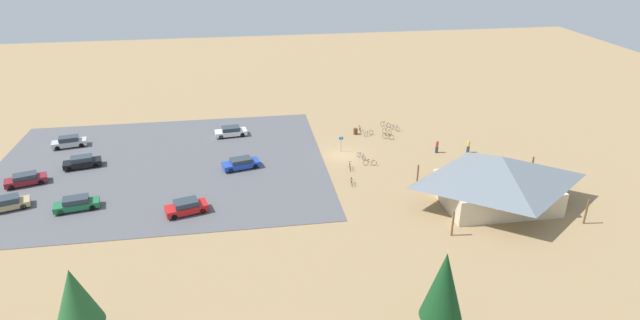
# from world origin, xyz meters

# --- Properties ---
(ground) EXTENTS (160.00, 160.00, 0.00)m
(ground) POSITION_xyz_m (0.00, 0.00, 0.00)
(ground) COLOR #9E7F56
(ground) RESTS_ON ground
(parking_lot_asphalt) EXTENTS (40.96, 32.95, 0.05)m
(parking_lot_asphalt) POSITION_xyz_m (23.33, -0.03, 0.03)
(parking_lot_asphalt) COLOR #56565B
(parking_lot_asphalt) RESTS_ON ground
(bike_pavilion) EXTENTS (14.66, 11.05, 5.66)m
(bike_pavilion) POSITION_xyz_m (-13.85, 15.33, 3.22)
(bike_pavilion) COLOR beige
(bike_pavilion) RESTS_ON ground
(trash_bin) EXTENTS (0.60, 0.60, 0.90)m
(trash_bin) POSITION_xyz_m (-3.24, -6.99, 0.45)
(trash_bin) COLOR brown
(trash_bin) RESTS_ON ground
(lot_sign) EXTENTS (0.56, 0.08, 2.20)m
(lot_sign) POSITION_xyz_m (0.03, -1.24, 1.41)
(lot_sign) COLOR #99999E
(lot_sign) RESTS_ON ground
(pine_midwest) EXTENTS (3.27, 3.27, 7.24)m
(pine_midwest) POSITION_xyz_m (24.82, 31.18, 4.93)
(pine_midwest) COLOR brown
(pine_midwest) RESTS_ON ground
(pine_far_west) EXTENTS (3.08, 3.08, 7.57)m
(pine_far_west) POSITION_xyz_m (-0.41, 33.73, 4.83)
(pine_far_west) COLOR brown
(pine_far_west) RESTS_ON ground
(bicycle_white_front_row) EXTENTS (1.49, 0.93, 0.79)m
(bicycle_white_front_row) POSITION_xyz_m (-5.00, -6.19, 0.37)
(bicycle_white_front_row) COLOR black
(bicycle_white_front_row) RESTS_ON ground
(bicycle_red_edge_north) EXTENTS (1.72, 0.52, 0.87)m
(bicycle_red_edge_north) POSITION_xyz_m (-2.72, 3.65, 0.38)
(bicycle_red_edge_north) COLOR black
(bicycle_red_edge_north) RESTS_ON ground
(bicycle_blue_yard_front) EXTENTS (0.80, 1.63, 0.85)m
(bicycle_blue_yard_front) POSITION_xyz_m (-2.11, 1.49, 0.37)
(bicycle_blue_yard_front) COLOR black
(bicycle_blue_yard_front) RESTS_ON ground
(bicycle_black_lone_west) EXTENTS (1.46, 1.01, 0.85)m
(bicycle_black_lone_west) POSITION_xyz_m (-7.38, -4.48, 0.39)
(bicycle_black_lone_west) COLOR black
(bicycle_black_lone_west) RESTS_ON ground
(bicycle_yellow_by_bin) EXTENTS (0.48, 1.73, 0.86)m
(bicycle_yellow_by_bin) POSITION_xyz_m (-0.01, 4.35, 0.37)
(bicycle_yellow_by_bin) COLOR black
(bicycle_yellow_by_bin) RESTS_ON ground
(bicycle_silver_yard_left) EXTENTS (0.48, 1.63, 0.83)m
(bicycle_silver_yard_left) POSITION_xyz_m (0.64, 8.38, 0.36)
(bicycle_silver_yard_left) COLOR black
(bicycle_silver_yard_left) RESTS_ON ground
(bicycle_purple_near_porch) EXTENTS (1.01, 1.56, 0.87)m
(bicycle_purple_near_porch) POSITION_xyz_m (-9.26, -7.59, 0.39)
(bicycle_purple_near_porch) COLOR black
(bicycle_purple_near_porch) RESTS_ON ground
(bicycle_orange_back_row) EXTENTS (0.48, 1.77, 0.83)m
(bicycle_orange_back_row) POSITION_xyz_m (-4.11, -8.02, 0.39)
(bicycle_orange_back_row) COLOR black
(bicycle_orange_back_row) RESTS_ON ground
(bicycle_teal_mid_cluster) EXTENTS (1.25, 1.33, 0.84)m
(bicycle_teal_mid_cluster) POSITION_xyz_m (-8.28, -9.11, 0.38)
(bicycle_teal_mid_cluster) COLOR black
(bicycle_teal_mid_cluster) RESTS_ON ground
(bicycle_green_yard_center) EXTENTS (1.00, 1.54, 0.89)m
(bicycle_green_yard_center) POSITION_xyz_m (-7.73, -6.19, 0.40)
(bicycle_green_yard_center) COLOR black
(bicycle_green_yard_center) RESTS_ON ground
(car_maroon_far_end) EXTENTS (4.77, 3.02, 1.34)m
(car_maroon_far_end) POSITION_xyz_m (38.22, 2.57, 0.72)
(car_maroon_far_end) COLOR maroon
(car_maroon_far_end) RESTS_ON parking_lot_asphalt
(car_tan_aisle_side) EXTENTS (4.84, 3.16, 1.40)m
(car_tan_aisle_side) POSITION_xyz_m (38.26, 8.38, 0.74)
(car_tan_aisle_side) COLOR tan
(car_tan_aisle_side) RESTS_ON parking_lot_asphalt
(car_blue_front_row) EXTENTS (4.85, 2.88, 1.33)m
(car_blue_front_row) POSITION_xyz_m (13.32, 2.03, 0.72)
(car_blue_front_row) COLOR #1E42B2
(car_blue_front_row) RESTS_ON parking_lot_asphalt
(car_white_back_corner) EXTENTS (4.63, 2.40, 1.37)m
(car_white_back_corner) POSITION_xyz_m (14.53, -9.04, 0.73)
(car_white_back_corner) COLOR white
(car_white_back_corner) RESTS_ON parking_lot_asphalt
(car_silver_mid_lot) EXTENTS (4.63, 2.55, 1.49)m
(car_silver_mid_lot) POSITION_xyz_m (36.26, -8.46, 0.78)
(car_silver_mid_lot) COLOR #BCBCC1
(car_silver_mid_lot) RESTS_ON parking_lot_asphalt
(car_red_near_entry) EXTENTS (4.68, 3.01, 1.47)m
(car_red_near_entry) POSITION_xyz_m (19.23, 12.20, 0.78)
(car_red_near_entry) COLOR red
(car_red_near_entry) RESTS_ON parking_lot_asphalt
(car_black_by_curb) EXTENTS (4.72, 2.68, 1.45)m
(car_black_by_curb) POSITION_xyz_m (32.89, -1.38, 0.76)
(car_black_by_curb) COLOR black
(car_black_by_curb) RESTS_ON parking_lot_asphalt
(car_green_second_row) EXTENTS (4.80, 2.59, 1.41)m
(car_green_second_row) POSITION_xyz_m (30.86, 9.57, 0.75)
(car_green_second_row) COLOR #1E6B3D
(car_green_second_row) RESTS_ON parking_lot_asphalt
(visitor_at_bikes) EXTENTS (0.40, 0.40, 1.75)m
(visitor_at_bikes) POSITION_xyz_m (-16.61, 1.75, 0.92)
(visitor_at_bikes) COLOR #2D3347
(visitor_at_bikes) RESTS_ON ground
(visitor_crossing_yard) EXTENTS (0.40, 0.37, 1.78)m
(visitor_crossing_yard) POSITION_xyz_m (-12.47, 1.13, 0.94)
(visitor_crossing_yard) COLOR #2D3347
(visitor_crossing_yard) RESTS_ON ground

